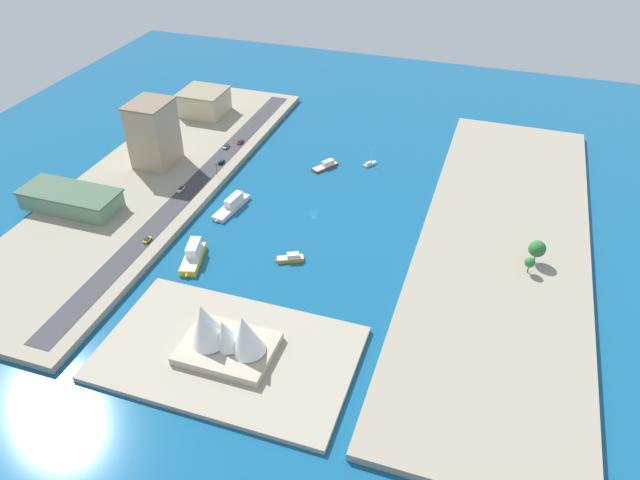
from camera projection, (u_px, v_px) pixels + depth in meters
name	position (u px, v px, depth m)	size (l,w,h in m)	color
ground_plane	(314.00, 213.00, 277.53)	(440.00, 440.00, 0.00)	#145684
quay_west	(503.00, 245.00, 254.73)	(70.00, 240.00, 3.02)	#9E937F
quay_east	(152.00, 180.00, 298.55)	(70.00, 240.00, 3.02)	#9E937F
peninsula_point	(228.00, 353.00, 205.21)	(87.50, 53.69, 2.00)	#A89E89
road_strip	(194.00, 185.00, 291.52)	(10.42, 228.00, 0.15)	#38383D
ferry_white_commuter	(232.00, 205.00, 279.44)	(9.33, 25.88, 5.62)	silver
water_taxi_orange	(291.00, 258.00, 247.73)	(12.17, 8.09, 3.56)	orange
tugboat_red	(326.00, 165.00, 311.52)	(11.68, 14.98, 3.58)	red
sailboat_small_white	(370.00, 164.00, 313.81)	(6.18, 8.04, 9.96)	white
ferry_yellow_fast	(193.00, 255.00, 247.05)	(11.63, 22.59, 7.24)	yellow
terminal_long_green	(71.00, 199.00, 273.18)	(46.15, 19.33, 9.01)	slate
office_block_beige	(204.00, 102.00, 356.23)	(25.55, 24.68, 14.10)	#C6B793
apartment_midrise_tan	(153.00, 133.00, 301.04)	(19.13, 22.60, 33.04)	tan
taxi_yellow_cab	(147.00, 240.00, 253.70)	(1.97, 4.34, 1.67)	black
van_white	(181.00, 189.00, 287.18)	(2.01, 5.08, 1.51)	black
suv_black	(221.00, 162.00, 308.94)	(2.14, 4.63, 1.55)	black
pickup_red	(240.00, 142.00, 327.53)	(1.96, 5.17, 1.70)	black
sedan_silver	(226.00, 146.00, 323.04)	(2.06, 5.23, 1.70)	black
traffic_light_waterfront	(216.00, 167.00, 297.29)	(0.36, 0.36, 6.50)	black
opera_landmark	(224.00, 335.00, 200.23)	(32.02, 23.63, 19.37)	#BCAD93
park_tree_cluster	(536.00, 251.00, 238.36)	(7.74, 13.47, 10.09)	brown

